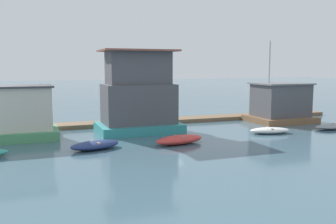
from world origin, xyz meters
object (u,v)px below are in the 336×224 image
at_px(houseboat_brown, 280,104).
at_px(mooring_post_far_right, 135,116).
at_px(dinghy_white, 270,130).
at_px(houseboat_teal, 138,96).
at_px(dinghy_navy, 95,145).
at_px(dinghy_red, 179,140).
at_px(houseboat_green, 14,114).

xyz_separation_m(houseboat_brown, mooring_post_far_right, (-12.10, 1.81, -0.69)).
xyz_separation_m(dinghy_white, mooring_post_far_right, (-8.00, 6.16, 0.62)).
xyz_separation_m(houseboat_teal, dinghy_white, (8.36, -3.86, -2.32)).
distance_m(houseboat_teal, dinghy_navy, 6.44).
xyz_separation_m(dinghy_red, mooring_post_far_right, (-0.76, 7.24, 0.57)).
xyz_separation_m(dinghy_navy, dinghy_white, (12.23, 0.76, -0.03)).
bearing_deg(houseboat_brown, dinghy_red, -154.40).
bearing_deg(dinghy_white, houseboat_brown, 46.63).
bearing_deg(houseboat_teal, dinghy_navy, -129.98).
height_order(houseboat_teal, dinghy_red, houseboat_teal).
relative_size(dinghy_navy, dinghy_white, 1.05).
xyz_separation_m(houseboat_teal, dinghy_navy, (-3.87, -4.61, -2.29)).
relative_size(houseboat_green, dinghy_red, 1.57).
bearing_deg(dinghy_red, houseboat_brown, 25.60).
distance_m(houseboat_green, houseboat_teal, 8.24).
relative_size(dinghy_red, mooring_post_far_right, 2.02).
xyz_separation_m(houseboat_brown, dinghy_red, (-11.34, -5.43, -1.26)).
relative_size(houseboat_teal, mooring_post_far_right, 3.46).
bearing_deg(houseboat_teal, mooring_post_far_right, 81.11).
distance_m(dinghy_red, dinghy_white, 7.32).
bearing_deg(dinghy_white, dinghy_red, -171.44).
height_order(dinghy_navy, dinghy_red, dinghy_red).
bearing_deg(dinghy_navy, houseboat_teal, 50.02).
bearing_deg(houseboat_brown, mooring_post_far_right, 171.49).
height_order(dinghy_red, dinghy_white, dinghy_red).
bearing_deg(dinghy_navy, mooring_post_far_right, 58.55).
bearing_deg(dinghy_white, mooring_post_far_right, 142.42).
bearing_deg(mooring_post_far_right, dinghy_red, -83.98).
bearing_deg(mooring_post_far_right, houseboat_green, -164.89).
xyz_separation_m(houseboat_teal, dinghy_red, (1.12, -4.95, -2.27)).
xyz_separation_m(houseboat_green, houseboat_brown, (20.65, 0.50, -0.09)).
distance_m(dinghy_navy, dinghy_white, 12.25).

